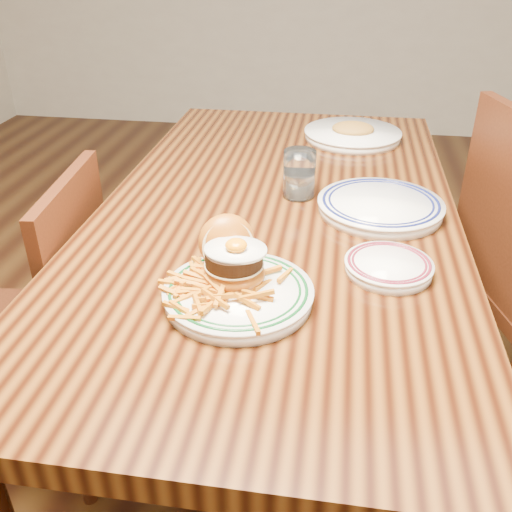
% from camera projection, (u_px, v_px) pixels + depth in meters
% --- Properties ---
extents(floor, '(6.00, 6.00, 0.00)m').
position_uv_depth(floor, '(273.00, 428.00, 1.75)').
color(floor, black).
rests_on(floor, ground).
extents(table, '(0.85, 1.60, 0.75)m').
position_uv_depth(table, '(277.00, 239.00, 1.42)').
color(table, black).
rests_on(table, floor).
extents(chair_left, '(0.43, 0.43, 0.85)m').
position_uv_depth(chair_left, '(45.00, 323.00, 1.46)').
color(chair_left, '#411C0D').
rests_on(chair_left, floor).
extents(main_plate, '(0.27, 0.29, 0.13)m').
position_uv_depth(main_plate, '(236.00, 280.00, 1.02)').
color(main_plate, white).
rests_on(main_plate, table).
extents(side_plate, '(0.17, 0.17, 0.03)m').
position_uv_depth(side_plate, '(389.00, 266.00, 1.11)').
color(side_plate, white).
rests_on(side_plate, table).
extents(rear_plate, '(0.29, 0.29, 0.03)m').
position_uv_depth(rear_plate, '(380.00, 205.00, 1.34)').
color(rear_plate, white).
rests_on(rear_plate, table).
extents(water_glass, '(0.08, 0.08, 0.12)m').
position_uv_depth(water_glass, '(299.00, 177.00, 1.40)').
color(water_glass, white).
rests_on(water_glass, table).
extents(far_plate, '(0.30, 0.30, 0.05)m').
position_uv_depth(far_plate, '(353.00, 134.00, 1.80)').
color(far_plate, white).
rests_on(far_plate, table).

